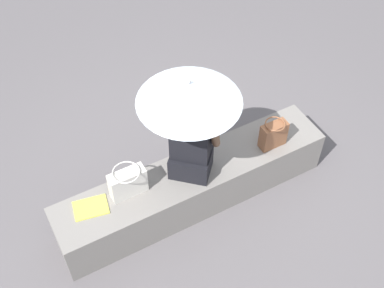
{
  "coord_description": "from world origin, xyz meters",
  "views": [
    {
      "loc": [
        1.33,
        2.39,
        3.9
      ],
      "look_at": [
        0.01,
        -0.01,
        0.8
      ],
      "focal_mm": 47.12,
      "sensor_mm": 36.0,
      "label": 1
    }
  ],
  "objects_px": {
    "tote_bag_canvas": "(273,134)",
    "magazine": "(91,208)",
    "parasol": "(189,92)",
    "person_seated": "(191,141)",
    "handbag_black": "(128,182)"
  },
  "relations": [
    {
      "from": "tote_bag_canvas",
      "to": "magazine",
      "type": "distance_m",
      "value": 1.71
    },
    {
      "from": "parasol",
      "to": "tote_bag_canvas",
      "type": "distance_m",
      "value": 1.13
    },
    {
      "from": "person_seated",
      "to": "parasol",
      "type": "xyz_separation_m",
      "value": [
        0.01,
        -0.0,
        0.54
      ]
    },
    {
      "from": "person_seated",
      "to": "magazine",
      "type": "relative_size",
      "value": 3.21
    },
    {
      "from": "parasol",
      "to": "person_seated",
      "type": "bearing_deg",
      "value": 167.7
    },
    {
      "from": "parasol",
      "to": "handbag_black",
      "type": "relative_size",
      "value": 3.38
    },
    {
      "from": "tote_bag_canvas",
      "to": "handbag_black",
      "type": "bearing_deg",
      "value": -5.72
    },
    {
      "from": "person_seated",
      "to": "handbag_black",
      "type": "bearing_deg",
      "value": -4.46
    },
    {
      "from": "parasol",
      "to": "magazine",
      "type": "bearing_deg",
      "value": -3.14
    },
    {
      "from": "handbag_black",
      "to": "parasol",
      "type": "bearing_deg",
      "value": 175.71
    },
    {
      "from": "handbag_black",
      "to": "tote_bag_canvas",
      "type": "bearing_deg",
      "value": 174.28
    },
    {
      "from": "person_seated",
      "to": "parasol",
      "type": "height_order",
      "value": "parasol"
    },
    {
      "from": "handbag_black",
      "to": "magazine",
      "type": "distance_m",
      "value": 0.37
    },
    {
      "from": "person_seated",
      "to": "magazine",
      "type": "distance_m",
      "value": 0.99
    },
    {
      "from": "tote_bag_canvas",
      "to": "magazine",
      "type": "xyz_separation_m",
      "value": [
        1.7,
        -0.14,
        -0.13
      ]
    }
  ]
}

